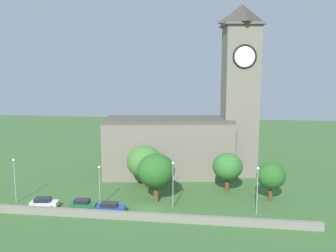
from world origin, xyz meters
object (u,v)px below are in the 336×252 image
(tree_riverside_east, at_px, (144,162))
(streetlamp_west_mid, at_px, (99,179))
(tree_churchyard, at_px, (156,171))
(tree_by_tower, at_px, (271,176))
(car_green, at_px, (83,204))
(streetlamp_east_mid, at_px, (258,184))
(car_white, at_px, (44,203))
(streetlamp_central, at_px, (173,178))
(car_blue, at_px, (110,207))
(church, at_px, (191,129))
(tree_riverside_west, at_px, (228,167))
(streetlamp_west_end, at_px, (14,174))

(tree_riverside_east, bearing_deg, streetlamp_west_mid, -116.73)
(tree_churchyard, xyz_separation_m, tree_by_tower, (19.75, 3.23, -1.06))
(car_green, xyz_separation_m, streetlamp_east_mid, (28.01, 1.79, 4.21))
(car_white, height_order, streetlamp_central, streetlamp_central)
(tree_by_tower, bearing_deg, car_blue, -160.71)
(car_blue, distance_m, streetlamp_west_mid, 5.18)
(streetlamp_west_mid, bearing_deg, tree_riverside_east, 63.27)
(tree_churchyard, bearing_deg, church, 75.90)
(car_green, bearing_deg, tree_by_tower, 15.37)
(church, height_order, streetlamp_west_mid, church)
(church, bearing_deg, tree_by_tower, -44.09)
(car_blue, xyz_separation_m, tree_by_tower, (26.18, 9.17, 3.63))
(church, height_order, tree_riverside_west, church)
(streetlamp_central, height_order, tree_churchyard, tree_churchyard)
(church, distance_m, tree_riverside_west, 14.67)
(tree_churchyard, relative_size, tree_riverside_east, 1.03)
(car_green, relative_size, tree_riverside_west, 0.59)
(streetlamp_west_mid, distance_m, streetlamp_east_mid, 25.71)
(streetlamp_central, height_order, tree_riverside_east, tree_riverside_east)
(streetlamp_west_mid, bearing_deg, streetlamp_east_mid, -0.04)
(car_green, bearing_deg, tree_riverside_west, 26.87)
(car_blue, height_order, tree_by_tower, tree_by_tower)
(car_blue, xyz_separation_m, streetlamp_west_mid, (-2.52, 2.45, 3.81))
(tree_churchyard, bearing_deg, streetlamp_west_mid, -158.73)
(streetlamp_central, xyz_separation_m, tree_riverside_west, (9.03, 9.38, -0.26))
(tree_riverside_west, height_order, tree_by_tower, tree_riverside_west)
(tree_by_tower, bearing_deg, church, 135.91)
(car_green, distance_m, tree_churchyard, 13.29)
(streetlamp_east_mid, bearing_deg, car_blue, -174.02)
(streetlamp_west_mid, bearing_deg, streetlamp_west_end, -178.35)
(church, relative_size, car_green, 8.23)
(church, relative_size, streetlamp_west_end, 4.63)
(streetlamp_central, bearing_deg, tree_by_tower, 19.87)
(streetlamp_west_end, bearing_deg, tree_riverside_east, 28.90)
(streetlamp_central, bearing_deg, tree_churchyard, 140.51)
(car_blue, distance_m, tree_riverside_east, 14.22)
(streetlamp_west_mid, distance_m, tree_riverside_east, 12.09)
(tree_riverside_east, bearing_deg, tree_by_tower, -9.94)
(car_white, height_order, tree_by_tower, tree_by_tower)
(streetlamp_west_end, height_order, tree_by_tower, streetlamp_west_end)
(car_white, bearing_deg, tree_churchyard, 16.89)
(church, distance_m, car_green, 29.57)
(streetlamp_west_end, distance_m, streetlamp_central, 27.17)
(tree_by_tower, bearing_deg, car_green, -164.63)
(streetlamp_east_mid, distance_m, tree_riverside_east, 22.97)
(streetlamp_east_mid, bearing_deg, car_green, -176.35)
(car_green, distance_m, streetlamp_east_mid, 28.38)
(tree_by_tower, bearing_deg, car_white, -167.03)
(church, relative_size, streetlamp_central, 4.55)
(church, distance_m, streetlamp_west_mid, 25.91)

